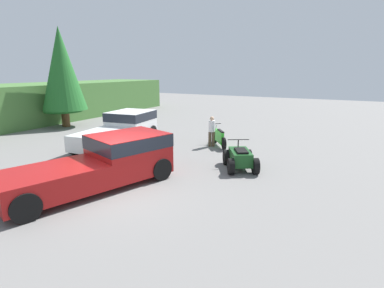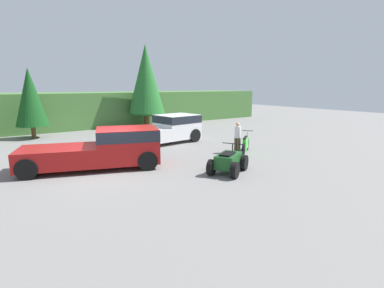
# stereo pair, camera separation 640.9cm
# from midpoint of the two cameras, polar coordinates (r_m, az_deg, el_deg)

# --- Properties ---
(ground_plane) EXTENTS (80.00, 80.00, 0.00)m
(ground_plane) POSITION_cam_midpoint_polar(r_m,az_deg,el_deg) (11.85, -2.71, -8.00)
(ground_plane) COLOR slate
(hillside_backdrop) EXTENTS (44.00, 6.00, 3.03)m
(hillside_backdrop) POSITION_cam_midpoint_polar(r_m,az_deg,el_deg) (26.29, -21.75, 5.14)
(hillside_backdrop) COLOR #477538
(hillside_backdrop) RESTS_ON ground_plane
(tree_mid_left) EXTENTS (2.15, 2.15, 4.88)m
(tree_mid_left) POSITION_cam_midpoint_polar(r_m,az_deg,el_deg) (21.24, -22.90, 7.50)
(tree_mid_left) COLOR brown
(tree_mid_left) RESTS_ON ground_plane
(tree_mid_right) EXTENTS (2.71, 2.71, 6.16)m
(tree_mid_right) POSITION_cam_midpoint_polar(r_m,az_deg,el_deg) (25.38, -2.70, 10.49)
(tree_mid_right) COLOR brown
(tree_mid_right) RESTS_ON ground_plane
(tree_right) EXTENTS (3.13, 3.13, 7.12)m
(tree_right) POSITION_cam_midpoint_polar(r_m,az_deg,el_deg) (25.15, -2.37, 11.77)
(tree_right) COLOR brown
(tree_right) RESTS_ON ground_plane
(pickup_truck_red) EXTENTS (6.24, 3.90, 1.76)m
(pickup_truck_red) POSITION_cam_midpoint_polar(r_m,az_deg,el_deg) (12.24, -4.40, -2.82)
(pickup_truck_red) COLOR maroon
(pickup_truck_red) RESTS_ON ground_plane
(pickup_truck_second) EXTENTS (5.71, 2.82, 1.76)m
(pickup_truck_second) POSITION_cam_midpoint_polar(r_m,az_deg,el_deg) (18.12, 4.00, 1.72)
(pickup_truck_second) COLOR white
(pickup_truck_second) RESTS_ON ground_plane
(dirt_bike) EXTENTS (1.95, 1.56, 1.13)m
(dirt_bike) POSITION_cam_midpoint_polar(r_m,az_deg,el_deg) (16.36, 21.12, -1.68)
(dirt_bike) COLOR black
(dirt_bike) RESTS_ON ground_plane
(quad_atv) EXTENTS (2.35, 2.06, 1.18)m
(quad_atv) POSITION_cam_midpoint_polar(r_m,az_deg,el_deg) (12.42, 21.31, -5.61)
(quad_atv) COLOR black
(quad_atv) RESTS_ON ground_plane
(rider_person) EXTENTS (0.46, 0.46, 1.66)m
(rider_person) POSITION_cam_midpoint_polar(r_m,az_deg,el_deg) (16.24, 19.65, -0.11)
(rider_person) COLOR brown
(rider_person) RESTS_ON ground_plane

